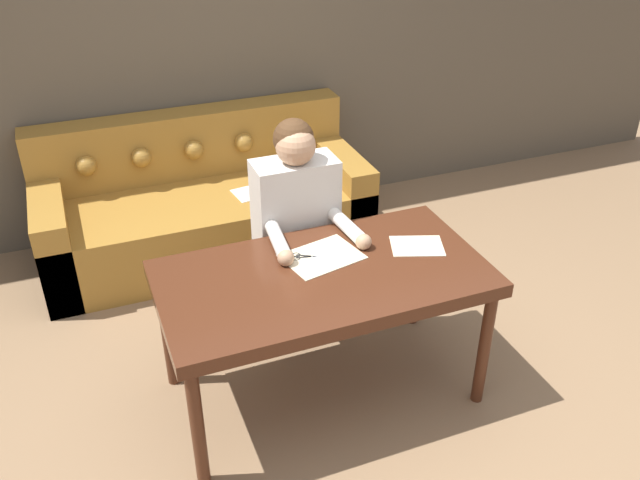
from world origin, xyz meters
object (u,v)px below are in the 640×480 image
(couch, at_px, (204,206))
(scissors, at_px, (306,257))
(dining_table, at_px, (323,285))
(person, at_px, (297,230))

(couch, bearing_deg, scissors, -82.50)
(dining_table, xyz_separation_m, person, (0.06, 0.55, -0.01))
(dining_table, bearing_deg, person, 83.33)
(dining_table, distance_m, scissors, 0.17)
(dining_table, xyz_separation_m, couch, (-0.22, 1.63, -0.35))
(dining_table, height_order, scissors, scissors)
(dining_table, xyz_separation_m, scissors, (-0.03, 0.15, 0.07))
(dining_table, height_order, person, person)
(dining_table, distance_m, couch, 1.68)
(couch, height_order, scissors, couch)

